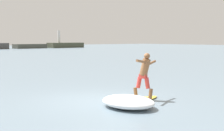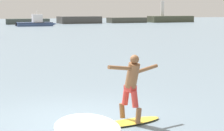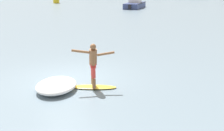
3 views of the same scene
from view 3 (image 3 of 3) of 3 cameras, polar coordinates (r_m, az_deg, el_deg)
The scene contains 5 objects.
ground_plane at distance 13.04m, azimuth -7.70°, elevation -2.25°, with size 200.00×200.00×0.00m, color slate.
surfboard at distance 11.77m, azimuth -3.56°, elevation -3.95°, with size 1.91×0.84×0.21m.
surfer at distance 11.41m, azimuth -3.47°, elevation 0.70°, with size 1.49×0.82×1.66m.
fishing_boat_near_jetty at distance 42.53m, azimuth 4.23°, elevation 11.30°, with size 2.31×6.01×2.82m.
wave_foam_at_tail at distance 11.62m, azimuth -10.14°, elevation -3.62°, with size 1.61×2.04×0.40m.
Camera 3 is at (4.61, -11.51, 4.04)m, focal length 50.00 mm.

